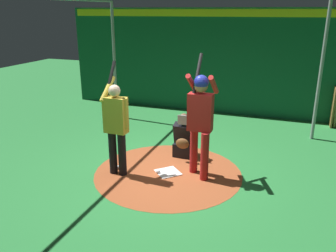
{
  "coord_description": "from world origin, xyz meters",
  "views": [
    {
      "loc": [
        5.62,
        2.04,
        2.97
      ],
      "look_at": [
        0.0,
        0.0,
        0.95
      ],
      "focal_mm": 36.84,
      "sensor_mm": 36.0,
      "label": 1
    }
  ],
  "objects_px": {
    "catcher": "(184,140)",
    "baseball_0": "(118,167)",
    "home_plate": "(168,172)",
    "visitor": "(116,124)",
    "batter": "(200,116)",
    "bat_rack": "(333,108)",
    "baseball_1": "(158,172)"
  },
  "relations": [
    {
      "from": "catcher",
      "to": "baseball_0",
      "type": "bearing_deg",
      "value": -43.9
    },
    {
      "from": "home_plate",
      "to": "baseball_0",
      "type": "xyz_separation_m",
      "value": [
        0.18,
        -0.98,
        0.03
      ]
    },
    {
      "from": "baseball_0",
      "to": "visitor",
      "type": "bearing_deg",
      "value": 31.47
    },
    {
      "from": "home_plate",
      "to": "baseball_0",
      "type": "bearing_deg",
      "value": -79.34
    },
    {
      "from": "batter",
      "to": "baseball_0",
      "type": "relative_size",
      "value": 30.14
    },
    {
      "from": "bat_rack",
      "to": "baseball_0",
      "type": "relative_size",
      "value": 14.2
    },
    {
      "from": "home_plate",
      "to": "catcher",
      "type": "xyz_separation_m",
      "value": [
        -0.88,
        0.04,
        0.36
      ]
    },
    {
      "from": "catcher",
      "to": "visitor",
      "type": "distance_m",
      "value": 1.65
    },
    {
      "from": "batter",
      "to": "bat_rack",
      "type": "height_order",
      "value": "batter"
    },
    {
      "from": "home_plate",
      "to": "baseball_1",
      "type": "distance_m",
      "value": 0.2
    },
    {
      "from": "batter",
      "to": "bat_rack",
      "type": "xyz_separation_m",
      "value": [
        -4.11,
        2.6,
        -0.69
      ]
    },
    {
      "from": "baseball_0",
      "to": "bat_rack",
      "type": "bearing_deg",
      "value": 136.64
    },
    {
      "from": "batter",
      "to": "bat_rack",
      "type": "relative_size",
      "value": 2.12
    },
    {
      "from": "batter",
      "to": "visitor",
      "type": "distance_m",
      "value": 1.54
    },
    {
      "from": "visitor",
      "to": "home_plate",
      "type": "bearing_deg",
      "value": 113.16
    },
    {
      "from": "batter",
      "to": "home_plate",
      "type": "bearing_deg",
      "value": -79.68
    },
    {
      "from": "catcher",
      "to": "baseball_1",
      "type": "relative_size",
      "value": 12.85
    },
    {
      "from": "bat_rack",
      "to": "baseball_0",
      "type": "bearing_deg",
      "value": -43.36
    },
    {
      "from": "home_plate",
      "to": "catcher",
      "type": "bearing_deg",
      "value": 177.42
    },
    {
      "from": "baseball_1",
      "to": "visitor",
      "type": "bearing_deg",
      "value": -71.79
    },
    {
      "from": "home_plate",
      "to": "visitor",
      "type": "distance_m",
      "value": 1.37
    },
    {
      "from": "visitor",
      "to": "bat_rack",
      "type": "bearing_deg",
      "value": 140.55
    },
    {
      "from": "visitor",
      "to": "baseball_1",
      "type": "xyz_separation_m",
      "value": [
        -0.24,
        0.72,
        -0.96
      ]
    },
    {
      "from": "home_plate",
      "to": "catcher",
      "type": "relative_size",
      "value": 0.44
    },
    {
      "from": "visitor",
      "to": "baseball_0",
      "type": "height_order",
      "value": "visitor"
    },
    {
      "from": "visitor",
      "to": "baseball_1",
      "type": "bearing_deg",
      "value": 110.49
    },
    {
      "from": "catcher",
      "to": "visitor",
      "type": "height_order",
      "value": "visitor"
    },
    {
      "from": "catcher",
      "to": "baseball_0",
      "type": "relative_size",
      "value": 12.85
    },
    {
      "from": "catcher",
      "to": "baseball_1",
      "type": "bearing_deg",
      "value": -11.84
    },
    {
      "from": "visitor",
      "to": "baseball_0",
      "type": "relative_size",
      "value": 28.2
    },
    {
      "from": "baseball_1",
      "to": "home_plate",
      "type": "bearing_deg",
      "value": 121.42
    },
    {
      "from": "home_plate",
      "to": "bat_rack",
      "type": "height_order",
      "value": "bat_rack"
    }
  ]
}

